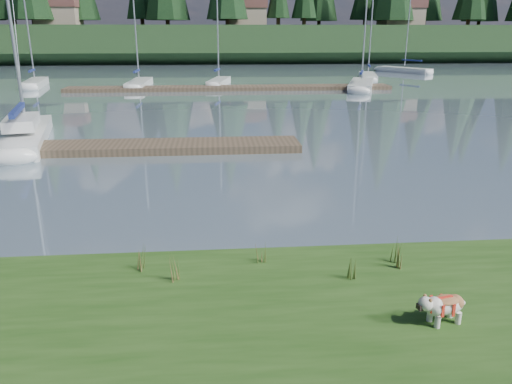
{
  "coord_description": "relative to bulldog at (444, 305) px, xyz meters",
  "views": [
    {
      "loc": [
        0.58,
        -10.81,
        4.59
      ],
      "look_at": [
        1.46,
        -0.5,
        1.23
      ],
      "focal_mm": 35.0,
      "sensor_mm": 36.0,
      "label": 1
    }
  ],
  "objects": [
    {
      "name": "bulldog",
      "position": [
        0.0,
        0.0,
        0.0
      ],
      "size": [
        0.83,
        0.43,
        0.49
      ],
      "rotation": [
        0.0,
        0.0,
        3.36
      ],
      "color": "silver",
      "rests_on": "bank"
    },
    {
      "name": "weed_4",
      "position": [
        -0.98,
        1.5,
        -0.11
      ],
      "size": [
        0.17,
        0.14,
        0.46
      ],
      "color": "#475B23",
      "rests_on": "bank"
    },
    {
      "name": "house_2",
      "position": [
        26.03,
        73.46,
        6.66
      ],
      "size": [
        6.3,
        5.3,
        4.65
      ],
      "color": "gray",
      "rests_on": "ridge"
    },
    {
      "name": "dock_near",
      "position": [
        -7.97,
        13.46,
        -0.5
      ],
      "size": [
        16.0,
        2.0,
        0.3
      ],
      "primitive_type": "cube",
      "color": "#4C3D2C",
      "rests_on": "ground"
    },
    {
      "name": "house_0",
      "position": [
        -25.97,
        74.46,
        6.66
      ],
      "size": [
        6.3,
        5.3,
        4.65
      ],
      "color": "gray",
      "rests_on": "ridge"
    },
    {
      "name": "weed_0",
      "position": [
        -4.11,
        1.66,
        -0.04
      ],
      "size": [
        0.17,
        0.14,
        0.64
      ],
      "color": "#475B23",
      "rests_on": "bank"
    },
    {
      "name": "sailboat_bg_2",
      "position": [
        -2.74,
        38.35,
        -0.32
      ],
      "size": [
        2.36,
        6.32,
        9.52
      ],
      "rotation": [
        0.0,
        0.0,
        1.38
      ],
      "color": "silver",
      "rests_on": "ground"
    },
    {
      "name": "sailboat_bg_1",
      "position": [
        -9.55,
        37.79,
        -0.33
      ],
      "size": [
        1.59,
        7.34,
        10.98
      ],
      "rotation": [
        0.0,
        0.0,
        1.55
      ],
      "color": "silver",
      "rests_on": "ground"
    },
    {
      "name": "weed_3",
      "position": [
        -4.78,
        2.15,
        -0.08
      ],
      "size": [
        0.17,
        0.14,
        0.53
      ],
      "color": "#475B23",
      "rests_on": "bank"
    },
    {
      "name": "weed_1",
      "position": [
        -2.56,
        2.33,
        -0.13
      ],
      "size": [
        0.17,
        0.14,
        0.42
      ],
      "color": "#475B23",
      "rests_on": "bank"
    },
    {
      "name": "weed_5",
      "position": [
        -0.02,
        2.08,
        -0.09
      ],
      "size": [
        0.17,
        0.14,
        0.52
      ],
      "color": "#475B23",
      "rests_on": "bank"
    },
    {
      "name": "sailboat_bg_4",
      "position": [
        11.79,
        42.56,
        -0.33
      ],
      "size": [
        3.05,
        7.3,
        10.66
      ],
      "rotation": [
        0.0,
        0.0,
        1.33
      ],
      "color": "silver",
      "rests_on": "ground"
    },
    {
      "name": "mud_lip",
      "position": [
        -3.97,
        2.86,
        -0.58
      ],
      "size": [
        60.0,
        0.5,
        0.14
      ],
      "primitive_type": "cube",
      "color": "#33281C",
      "rests_on": "ground"
    },
    {
      "name": "ground",
      "position": [
        -3.97,
        34.46,
        -0.65
      ],
      "size": [
        200.0,
        200.0,
        0.0
      ],
      "primitive_type": "plane",
      "color": "gray",
      "rests_on": "ground"
    },
    {
      "name": "ridge",
      "position": [
        -3.97,
        77.46,
        1.85
      ],
      "size": [
        200.0,
        20.0,
        5.0
      ],
      "primitive_type": "cube",
      "color": "black",
      "rests_on": "ground"
    },
    {
      "name": "sailboat_bg_3",
      "position": [
        9.12,
        35.37,
        -0.33
      ],
      "size": [
        4.52,
        8.99,
        12.97
      ],
      "rotation": [
        0.0,
        0.0,
        1.24
      ],
      "color": "silver",
      "rests_on": "ground"
    },
    {
      "name": "sailboat_bg_5",
      "position": [
        17.95,
        50.5,
        -0.33
      ],
      "size": [
        5.27,
        6.93,
        10.59
      ],
      "rotation": [
        0.0,
        0.0,
        2.16
      ],
      "color": "silver",
      "rests_on": "ground"
    },
    {
      "name": "dock_far",
      "position": [
        -1.97,
        34.46,
        -0.5
      ],
      "size": [
        26.0,
        2.2,
        0.3
      ],
      "primitive_type": "cube",
      "color": "#4C3D2C",
      "rests_on": "ground"
    },
    {
      "name": "weed_2",
      "position": [
        0.01,
        1.79,
        -0.08
      ],
      "size": [
        0.17,
        0.14,
        0.54
      ],
      "color": "#475B23",
      "rests_on": "bank"
    },
    {
      "name": "sailboat_bg_0",
      "position": [
        -18.57,
        38.97,
        -0.33
      ],
      "size": [
        2.42,
        6.98,
        10.07
      ],
      "rotation": [
        0.0,
        0.0,
        1.73
      ],
      "color": "silver",
      "rests_on": "ground"
    },
    {
      "name": "sailboat_main",
      "position": [
        -11.6,
        16.04,
        -0.23
      ],
      "size": [
        3.53,
        8.69,
        12.31
      ],
      "rotation": [
        0.0,
        0.0,
        1.8
      ],
      "color": "silver",
      "rests_on": "ground"
    },
    {
      "name": "house_1",
      "position": [
        2.03,
        75.46,
        6.66
      ],
      "size": [
        6.3,
        5.3,
        4.65
      ],
      "color": "gray",
      "rests_on": "ridge"
    }
  ]
}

